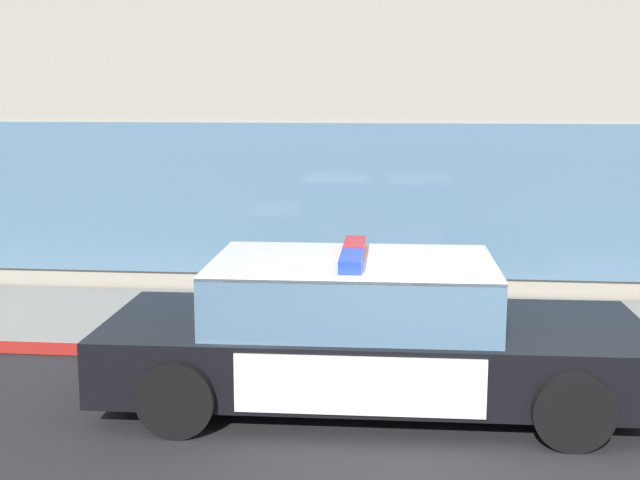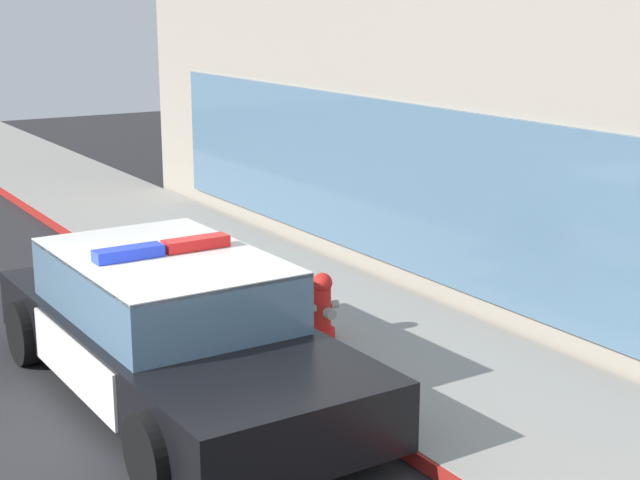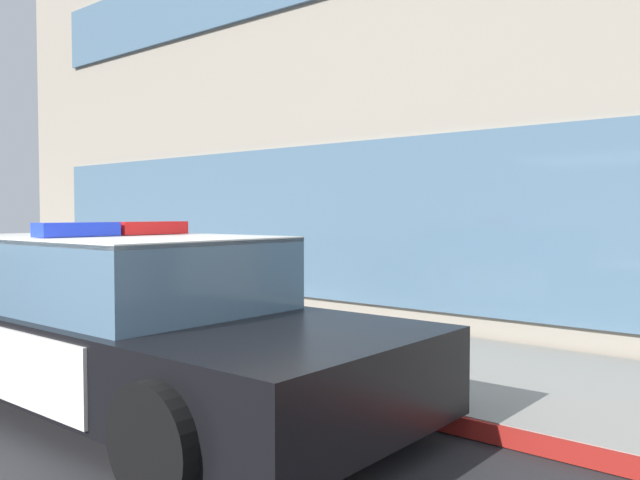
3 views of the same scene
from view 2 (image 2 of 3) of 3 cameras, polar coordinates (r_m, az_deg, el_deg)
ground at (r=8.32m, az=-14.46°, el=-13.07°), size 48.00×48.00×0.00m
sidewalk at (r=9.92m, az=6.82°, el=-7.70°), size 48.00×2.66×0.15m
curb_red_paint at (r=9.19m, az=0.16°, el=-9.40°), size 28.80×0.04×0.14m
police_cruiser at (r=9.35m, az=-8.75°, el=-5.16°), size 5.07×2.22×1.49m
fire_hydrant at (r=10.46m, az=0.15°, el=-3.94°), size 0.34×0.39×0.73m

